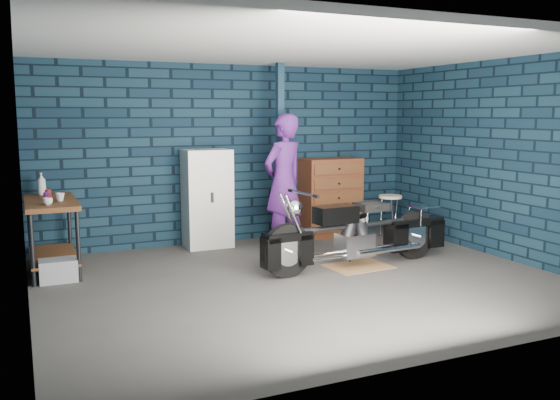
{
  "coord_description": "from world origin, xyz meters",
  "views": [
    {
      "loc": [
        -3.01,
        -6.1,
        1.96
      ],
      "look_at": [
        -0.18,
        0.3,
        0.94
      ],
      "focal_mm": 38.0,
      "sensor_mm": 36.0,
      "label": 1
    }
  ],
  "objects_px": {
    "person": "(284,182)",
    "locker": "(207,199)",
    "motorcycle": "(359,228)",
    "tool_chest": "(331,197)",
    "shop_stool": "(390,216)",
    "workbench": "(52,236)",
    "storage_bin": "(58,270)"
  },
  "relations": [
    {
      "from": "person",
      "to": "locker",
      "type": "xyz_separation_m",
      "value": [
        -0.96,
        0.6,
        -0.26
      ]
    },
    {
      "from": "locker",
      "to": "motorcycle",
      "type": "bearing_deg",
      "value": -53.11
    },
    {
      "from": "motorcycle",
      "to": "person",
      "type": "relative_size",
      "value": 1.19
    },
    {
      "from": "tool_chest",
      "to": "shop_stool",
      "type": "xyz_separation_m",
      "value": [
        0.83,
        -0.47,
        -0.29
      ]
    },
    {
      "from": "tool_chest",
      "to": "workbench",
      "type": "bearing_deg",
      "value": -172.47
    },
    {
      "from": "motorcycle",
      "to": "storage_bin",
      "type": "relative_size",
      "value": 5.49
    },
    {
      "from": "person",
      "to": "shop_stool",
      "type": "relative_size",
      "value": 2.92
    },
    {
      "from": "tool_chest",
      "to": "motorcycle",
      "type": "bearing_deg",
      "value": -108.41
    },
    {
      "from": "tool_chest",
      "to": "storage_bin",
      "type": "bearing_deg",
      "value": -165.92
    },
    {
      "from": "motorcycle",
      "to": "workbench",
      "type": "bearing_deg",
      "value": 155.08
    },
    {
      "from": "tool_chest",
      "to": "shop_stool",
      "type": "bearing_deg",
      "value": -29.84
    },
    {
      "from": "person",
      "to": "tool_chest",
      "type": "relative_size",
      "value": 1.56
    },
    {
      "from": "locker",
      "to": "tool_chest",
      "type": "bearing_deg",
      "value": 0.0
    },
    {
      "from": "locker",
      "to": "tool_chest",
      "type": "height_order",
      "value": "locker"
    },
    {
      "from": "tool_chest",
      "to": "shop_stool",
      "type": "relative_size",
      "value": 1.87
    },
    {
      "from": "person",
      "to": "locker",
      "type": "height_order",
      "value": "person"
    },
    {
      "from": "workbench",
      "to": "motorcycle",
      "type": "height_order",
      "value": "motorcycle"
    },
    {
      "from": "motorcycle",
      "to": "storage_bin",
      "type": "distance_m",
      "value": 3.72
    },
    {
      "from": "motorcycle",
      "to": "shop_stool",
      "type": "relative_size",
      "value": 3.49
    },
    {
      "from": "motorcycle",
      "to": "storage_bin",
      "type": "xyz_separation_m",
      "value": [
        -3.6,
        0.85,
        -0.38
      ]
    },
    {
      "from": "person",
      "to": "tool_chest",
      "type": "xyz_separation_m",
      "value": [
        1.11,
        0.6,
        -0.35
      ]
    },
    {
      "from": "person",
      "to": "storage_bin",
      "type": "height_order",
      "value": "person"
    },
    {
      "from": "storage_bin",
      "to": "tool_chest",
      "type": "xyz_separation_m",
      "value": [
        4.23,
        1.06,
        0.5
      ]
    },
    {
      "from": "motorcycle",
      "to": "person",
      "type": "xyz_separation_m",
      "value": [
        -0.47,
        1.31,
        0.47
      ]
    },
    {
      "from": "storage_bin",
      "to": "person",
      "type": "bearing_deg",
      "value": 8.45
    },
    {
      "from": "person",
      "to": "tool_chest",
      "type": "bearing_deg",
      "value": -174.34
    },
    {
      "from": "person",
      "to": "shop_stool",
      "type": "xyz_separation_m",
      "value": [
        1.93,
        0.12,
        -0.65
      ]
    },
    {
      "from": "workbench",
      "to": "locker",
      "type": "bearing_deg",
      "value": 14.43
    },
    {
      "from": "motorcycle",
      "to": "storage_bin",
      "type": "bearing_deg",
      "value": 162.25
    },
    {
      "from": "locker",
      "to": "person",
      "type": "bearing_deg",
      "value": -31.8
    },
    {
      "from": "workbench",
      "to": "tool_chest",
      "type": "bearing_deg",
      "value": 7.53
    },
    {
      "from": "workbench",
      "to": "shop_stool",
      "type": "distance_m",
      "value": 5.08
    }
  ]
}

